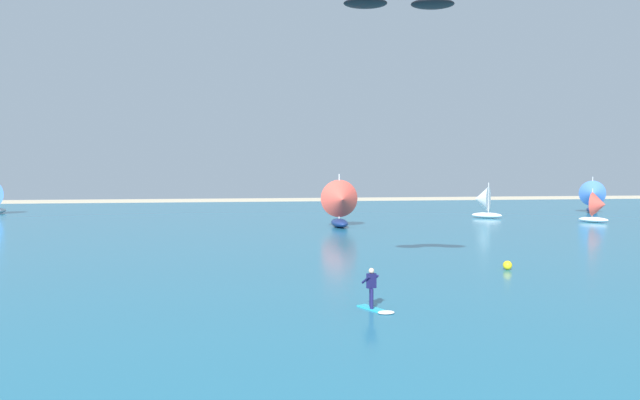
# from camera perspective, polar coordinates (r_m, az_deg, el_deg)

# --- Properties ---
(ocean) EXTENTS (160.00, 90.00, 0.10)m
(ocean) POSITION_cam_1_polar(r_m,az_deg,el_deg) (59.02, -5.21, -2.63)
(ocean) COLOR #236B89
(ocean) RESTS_ON ground
(kitesurfer) EXTENTS (1.34, 2.01, 1.67)m
(kitesurfer) POSITION_cam_1_polar(r_m,az_deg,el_deg) (25.79, 4.93, -8.55)
(kitesurfer) COLOR #26B2CC
(kitesurfer) RESTS_ON ocean
(kite) EXTENTS (5.24, 2.14, 0.78)m
(kite) POSITION_cam_1_polar(r_m,az_deg,el_deg) (30.46, 7.16, 17.54)
(kite) COLOR black
(sailboat_far_right) EXTENTS (3.59, 4.27, 5.07)m
(sailboat_far_right) POSITION_cam_1_polar(r_m,az_deg,el_deg) (59.56, 1.88, -0.28)
(sailboat_far_right) COLOR navy
(sailboat_far_right) RESTS_ON ocean
(sailboat_leading) EXTENTS (3.59, 4.03, 4.50)m
(sailboat_leading) POSITION_cam_1_polar(r_m,az_deg,el_deg) (85.44, 23.44, 0.30)
(sailboat_leading) COLOR navy
(sailboat_leading) RESTS_ON ocean
(sailboat_near_shore) EXTENTS (3.07, 3.12, 3.51)m
(sailboat_near_shore) POSITION_cam_1_polar(r_m,az_deg,el_deg) (70.96, 23.83, -0.58)
(sailboat_near_shore) COLOR white
(sailboat_near_shore) RESTS_ON ocean
(sailboat_heeled_over) EXTENTS (3.59, 3.31, 3.98)m
(sailboat_heeled_over) POSITION_cam_1_polar(r_m,az_deg,el_deg) (73.06, 14.50, -0.15)
(sailboat_heeled_over) COLOR white
(sailboat_heeled_over) RESTS_ON ocean
(marker_buoy) EXTENTS (0.51, 0.51, 0.51)m
(marker_buoy) POSITION_cam_1_polar(r_m,az_deg,el_deg) (36.96, 16.59, -5.68)
(marker_buoy) COLOR yellow
(marker_buoy) RESTS_ON ocean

